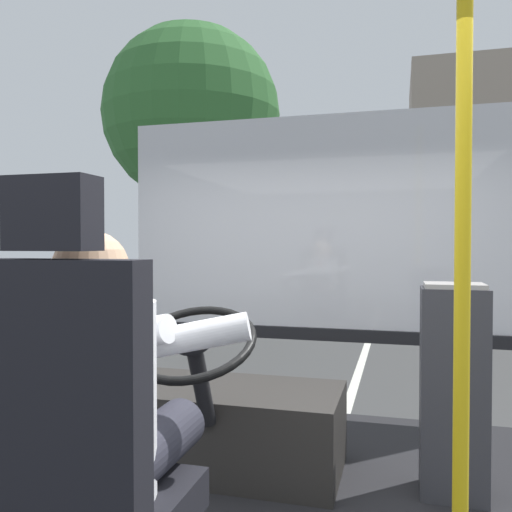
% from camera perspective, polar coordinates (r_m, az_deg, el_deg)
% --- Properties ---
extents(ground, '(18.00, 44.00, 0.06)m').
position_cam_1_polar(ground, '(10.81, 12.19, -8.83)').
color(ground, '#3A3A3A').
extents(driver_seat, '(0.48, 0.48, 1.27)m').
position_cam_1_polar(driver_seat, '(1.56, -18.61, -20.59)').
color(driver_seat, black).
rests_on(driver_seat, bus_floor).
extents(bus_driver, '(0.75, 0.57, 0.73)m').
position_cam_1_polar(bus_driver, '(1.61, -16.19, -14.41)').
color(bus_driver, '#282833').
rests_on(bus_driver, driver_seat).
extents(steering_console, '(1.10, 0.98, 0.83)m').
position_cam_1_polar(steering_console, '(2.70, -3.15, -17.72)').
color(steering_console, '#282623').
rests_on(steering_console, bus_floor).
extents(handrail_pole, '(0.04, 0.04, 2.24)m').
position_cam_1_polar(handrail_pole, '(1.57, 21.49, 1.69)').
color(handrail_pole, gold).
rests_on(handrail_pole, bus_floor).
extents(fare_box, '(0.28, 0.23, 0.93)m').
position_cam_1_polar(fare_box, '(2.53, 20.59, -13.43)').
color(fare_box, '#333338').
rests_on(fare_box, bus_floor).
extents(windshield_panel, '(2.50, 0.08, 1.48)m').
position_cam_1_polar(windshield_panel, '(3.49, 5.87, 0.37)').
color(windshield_panel, silver).
extents(street_tree, '(3.28, 3.28, 5.92)m').
position_cam_1_polar(street_tree, '(10.21, -6.96, 14.87)').
color(street_tree, '#4C3828').
rests_on(street_tree, ground).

